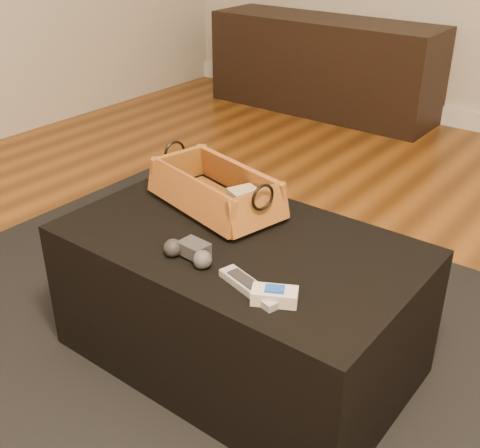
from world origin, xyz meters
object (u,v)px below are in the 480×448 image
Objects in this scene: media_cabinet at (323,66)px; game_controller at (190,252)px; silver_remote at (250,287)px; cream_gadget at (275,296)px; tv_remote at (207,198)px; ottoman at (239,300)px; wicker_basket at (215,192)px.

media_cabinet reaches higher than game_controller.
silver_remote is 0.07m from cream_gadget.
cream_gadget is at bearing -1.73° from silver_remote.
cream_gadget is at bearing -25.23° from tv_remote.
tv_remote is 0.47m from silver_remote.
ottoman is at bearing -19.18° from tv_remote.
cream_gadget is (0.28, -0.02, -0.01)m from game_controller.
wicker_basket is 0.46m from silver_remote.
tv_remote and cream_gadget have the same top height.
game_controller is 0.21m from silver_remote.
media_cabinet is 12.86× the size of cream_gadget.
game_controller is at bearing -62.51° from wicker_basket.
cream_gadget is at bearing -35.05° from wicker_basket.
game_controller reaches higher than ottoman.
media_cabinet reaches higher than wicker_basket.
tv_remote is at bearing -156.45° from wicker_basket.
wicker_basket is at bearing 139.99° from silver_remote.
ottoman is at bearing 143.15° from cream_gadget.
silver_remote is at bearing 178.27° from cream_gadget.
ottoman is 0.33m from wicker_basket.
wicker_basket reaches higher than cream_gadget.
media_cabinet is at bearing 118.30° from cream_gadget.
silver_remote is at bearing -5.07° from game_controller.
tv_remote reaches higher than ottoman.
media_cabinet is at bearing 117.05° from silver_remote.
game_controller is at bearing -66.63° from media_cabinet.
wicker_basket reaches higher than game_controller.
media_cabinet reaches higher than ottoman.
cream_gadget is at bearing -61.70° from media_cabinet.
game_controller is (1.10, -2.54, 0.15)m from media_cabinet.
cream_gadget is (0.07, -0.00, 0.01)m from silver_remote.
ottoman is 8.32× the size of cream_gadget.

